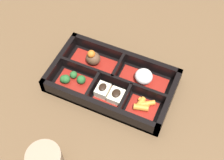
{
  "coord_description": "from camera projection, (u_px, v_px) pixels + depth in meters",
  "views": [
    {
      "loc": [
        0.2,
        -0.44,
        0.72
      ],
      "look_at": [
        0.0,
        0.0,
        0.03
      ],
      "focal_mm": 50.0,
      "sensor_mm": 36.0,
      "label": 1
    }
  ],
  "objects": [
    {
      "name": "ground_plane",
      "position": [
        112.0,
        85.0,
        0.87
      ],
      "size": [
        3.0,
        3.0,
        0.0
      ],
      "primitive_type": "plane",
      "color": "brown"
    },
    {
      "name": "bento_base",
      "position": [
        112.0,
        84.0,
        0.87
      ],
      "size": [
        0.34,
        0.19,
        0.01
      ],
      "color": "black",
      "rests_on": "ground_plane"
    },
    {
      "name": "bento_rim",
      "position": [
        112.0,
        81.0,
        0.85
      ],
      "size": [
        0.34,
        0.19,
        0.05
      ],
      "color": "black",
      "rests_on": "ground_plane"
    },
    {
      "name": "bowl_stew",
      "position": [
        93.0,
        60.0,
        0.88
      ],
      "size": [
        0.13,
        0.06,
        0.06
      ],
      "color": "maroon",
      "rests_on": "bento_base"
    },
    {
      "name": "bowl_rice",
      "position": [
        144.0,
        78.0,
        0.85
      ],
      "size": [
        0.13,
        0.06,
        0.04
      ],
      "color": "maroon",
      "rests_on": "bento_base"
    },
    {
      "name": "bowl_greens",
      "position": [
        72.0,
        80.0,
        0.85
      ],
      "size": [
        0.1,
        0.06,
        0.03
      ],
      "color": "maroon",
      "rests_on": "bento_base"
    },
    {
      "name": "bowl_tofu",
      "position": [
        109.0,
        93.0,
        0.83
      ],
      "size": [
        0.08,
        0.06,
        0.04
      ],
      "color": "maroon",
      "rests_on": "bento_base"
    },
    {
      "name": "bowl_carrots",
      "position": [
        142.0,
        106.0,
        0.81
      ],
      "size": [
        0.08,
        0.06,
        0.02
      ],
      "color": "maroon",
      "rests_on": "bento_base"
    }
  ]
}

